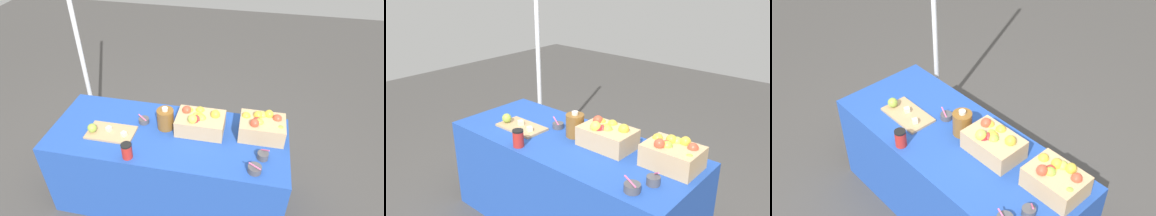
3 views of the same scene
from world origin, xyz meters
TOP-DOWN VIEW (x-y plane):
  - table at (0.00, 0.00)m, footprint 1.90×0.76m
  - apple_crate_left at (0.73, 0.13)m, footprint 0.35×0.26m
  - apple_crate_middle at (0.24, 0.10)m, footprint 0.38×0.25m
  - cutting_board_front at (-0.47, -0.09)m, footprint 0.38×0.21m
  - sample_bowl_near at (0.75, -0.13)m, footprint 0.08×0.08m
  - sample_bowl_mid at (-0.23, 0.10)m, footprint 0.09×0.09m
  - sample_bowl_far at (0.70, -0.27)m, footprint 0.10×0.10m
  - cider_jug at (-0.03, 0.08)m, footprint 0.14×0.14m
  - coffee_cup at (-0.22, -0.31)m, footprint 0.08×0.08m
  - tent_pole at (-1.03, 0.66)m, footprint 0.04×0.04m

SIDE VIEW (x-z plane):
  - table at x=0.00m, z-range 0.00..0.74m
  - cutting_board_front at x=-0.47m, z-range 0.71..0.81m
  - sample_bowl_mid at x=-0.23m, z-range 0.72..0.81m
  - sample_bowl_far at x=0.70m, z-range 0.72..0.81m
  - sample_bowl_near at x=0.75m, z-range 0.72..0.82m
  - coffee_cup at x=-0.22m, z-range 0.74..0.87m
  - apple_crate_middle at x=0.24m, z-range 0.73..0.92m
  - cider_jug at x=-0.03m, z-range 0.73..0.92m
  - apple_crate_left at x=0.73m, z-range 0.73..0.93m
  - tent_pole at x=-1.03m, z-range 0.00..2.27m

